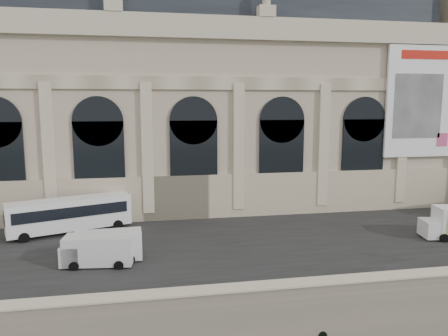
{
  "coord_description": "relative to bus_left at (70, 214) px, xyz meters",
  "views": [
    {
      "loc": [
        -9.39,
        -25.39,
        18.95
      ],
      "look_at": [
        -0.61,
        22.0,
        11.68
      ],
      "focal_mm": 35.0,
      "sensor_mm": 36.0,
      "label": 1
    }
  ],
  "objects": [
    {
      "name": "street",
      "position": [
        16.79,
        -5.0,
        -1.92
      ],
      "size": [
        160.0,
        24.0,
        0.06
      ],
      "primitive_type": "cube",
      "color": "#2D2D2D",
      "rests_on": "quay"
    },
    {
      "name": "parapet",
      "position": [
        16.79,
        -18.4,
        -1.34
      ],
      "size": [
        160.0,
        1.4,
        1.21
      ],
      "color": "gray",
      "rests_on": "quay"
    },
    {
      "name": "van_b",
      "position": [
        3.33,
        -9.71,
        -0.69
      ],
      "size": [
        5.77,
        2.82,
        2.47
      ],
      "color": "silver",
      "rests_on": "quay"
    },
    {
      "name": "museum",
      "position": [
        10.82,
        11.87,
        11.77
      ],
      "size": [
        69.0,
        18.7,
        29.1
      ],
      "color": "tan",
      "rests_on": "quay"
    },
    {
      "name": "quay",
      "position": [
        16.79,
        16.0,
        -4.95
      ],
      "size": [
        160.0,
        70.0,
        6.0
      ],
      "primitive_type": "cube",
      "color": "gray",
      "rests_on": "ground"
    },
    {
      "name": "bus_left",
      "position": [
        0.0,
        0.0,
        0.0
      ],
      "size": [
        11.95,
        6.25,
        3.49
      ],
      "color": "white",
      "rests_on": "quay"
    },
    {
      "name": "van_c",
      "position": [
        3.99,
        -8.86,
        -0.68
      ],
      "size": [
        5.66,
        2.49,
        2.49
      ],
      "color": "silver",
      "rests_on": "quay"
    }
  ]
}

